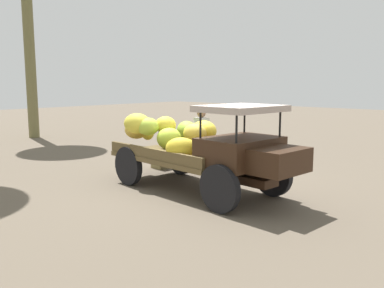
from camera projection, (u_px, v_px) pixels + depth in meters
ground_plane at (209, 190)px, 8.86m from camera, size 60.00×60.00×0.00m
truck at (201, 147)px, 8.66m from camera, size 4.54×2.15×1.88m
farmer at (201, 135)px, 10.43m from camera, size 0.55×0.51×1.71m
wooden_crate at (164, 160)px, 11.22m from camera, size 0.48×0.60×0.45m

